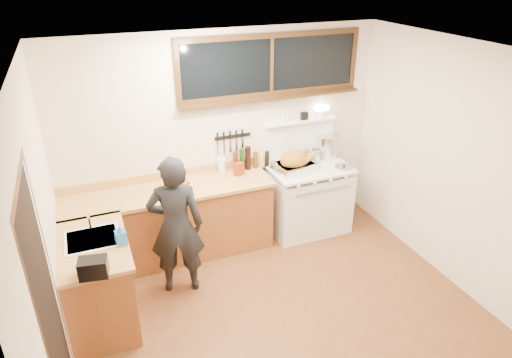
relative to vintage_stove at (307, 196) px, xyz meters
name	(u,v)px	position (x,y,z in m)	size (l,w,h in m)	color
ground_plane	(282,315)	(-1.00, -1.41, -0.48)	(4.00, 3.50, 0.02)	#5A3017
room_shell	(287,168)	(-1.00, -1.41, 1.18)	(4.10, 3.60, 2.65)	silver
counter_back	(171,223)	(-1.80, 0.04, -0.01)	(2.44, 0.64, 1.00)	brown
counter_left	(98,282)	(-2.70, -0.79, -0.02)	(0.64, 1.09, 0.90)	brown
sink_unit	(93,244)	(-2.68, -0.71, 0.38)	(0.50, 0.45, 0.37)	white
vintage_stove	(307,196)	(0.00, 0.00, 0.00)	(1.02, 0.74, 1.59)	white
back_window	(272,73)	(-0.40, 0.31, 1.60)	(2.32, 0.13, 0.77)	black
left_doorway	(53,321)	(-2.99, -1.96, 0.62)	(0.02, 1.04, 2.17)	black
knife_strip	(232,137)	(-0.92, 0.32, 0.84)	(0.46, 0.03, 0.28)	black
man	(176,226)	(-1.86, -0.59, 0.32)	(0.65, 0.50, 1.57)	black
soap_bottle	(121,235)	(-2.43, -0.90, 0.54)	(0.11, 0.11, 0.21)	blue
toaster	(93,268)	(-2.70, -1.29, 0.51)	(0.26, 0.20, 0.16)	black
cutting_board	(180,186)	(-1.67, -0.03, 0.48)	(0.45, 0.40, 0.13)	tan
roast_turkey	(295,162)	(-0.21, -0.03, 0.54)	(0.54, 0.44, 0.26)	silver
stockpot	(327,146)	(0.38, 0.21, 0.58)	(0.39, 0.39, 0.30)	silver
saucepan	(314,157)	(0.14, 0.11, 0.49)	(0.20, 0.29, 0.12)	silver
pot_lid	(344,167)	(0.39, -0.20, 0.44)	(0.30, 0.30, 0.04)	silver
coffee_tin	(239,169)	(-0.91, 0.10, 0.51)	(0.13, 0.11, 0.16)	maroon
pitcher	(222,165)	(-1.08, 0.27, 0.52)	(0.11, 0.11, 0.18)	white
bottle_cluster	(249,160)	(-0.74, 0.22, 0.56)	(0.48, 0.07, 0.30)	black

